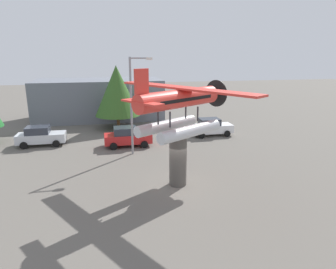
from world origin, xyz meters
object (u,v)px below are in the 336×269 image
at_px(tree_east, 117,91).
at_px(streetlight_primary, 134,99).
at_px(display_pedestal, 178,160).
at_px(car_far_white, 211,127).
at_px(car_near_silver, 41,136).
at_px(floatplane_monument, 180,107).
at_px(car_mid_red, 127,137).
at_px(storefront_building, 100,99).

bearing_deg(tree_east, streetlight_primary, -84.31).
distance_m(display_pedestal, car_far_white, 12.54).
xyz_separation_m(display_pedestal, car_near_silver, (-10.16, 10.85, -0.80)).
relative_size(floatplane_monument, streetlight_primary, 1.19).
xyz_separation_m(car_mid_red, storefront_building, (-2.44, 13.03, 1.59)).
distance_m(floatplane_monument, car_near_silver, 15.46).
height_order(display_pedestal, storefront_building, storefront_building).
bearing_deg(display_pedestal, floatplane_monument, 32.12).
distance_m(car_near_silver, streetlight_primary, 9.85).
bearing_deg(storefront_building, car_far_white, -45.11).
relative_size(display_pedestal, floatplane_monument, 0.36).
relative_size(floatplane_monument, storefront_building, 0.60).
relative_size(car_mid_red, tree_east, 0.61).
height_order(display_pedestal, car_near_silver, display_pedestal).
relative_size(car_near_silver, streetlight_primary, 0.53).
height_order(car_near_silver, car_far_white, same).
relative_size(streetlight_primary, tree_east, 1.14).
relative_size(car_near_silver, tree_east, 0.61).
distance_m(display_pedestal, storefront_building, 22.55).
distance_m(floatplane_monument, storefront_building, 22.64).
distance_m(car_far_white, streetlight_primary, 9.91).
bearing_deg(car_near_silver, car_mid_red, -13.69).
bearing_deg(car_far_white, car_mid_red, -167.51).
distance_m(storefront_building, tree_east, 6.75).
xyz_separation_m(streetlight_primary, tree_east, (-0.91, 9.09, -0.35)).
bearing_deg(car_near_silver, car_far_white, 0.13).
xyz_separation_m(car_mid_red, tree_east, (-0.47, 6.81, 3.34)).
bearing_deg(car_mid_red, car_far_white, 12.49).
bearing_deg(tree_east, storefront_building, 107.61).
bearing_deg(car_mid_red, display_pedestal, -74.62).
height_order(display_pedestal, tree_east, tree_east).
height_order(display_pedestal, streetlight_primary, streetlight_primary).
xyz_separation_m(display_pedestal, streetlight_primary, (-2.03, 6.70, 2.89)).
bearing_deg(floatplane_monument, storefront_building, 70.77).
distance_m(car_mid_red, tree_east, 7.60).
distance_m(car_far_white, tree_east, 10.86).
bearing_deg(car_far_white, car_near_silver, -179.87).
bearing_deg(car_mid_red, car_near_silver, 166.31).
xyz_separation_m(car_near_silver, car_far_white, (16.33, 0.04, 0.00)).
height_order(streetlight_primary, tree_east, streetlight_primary).
relative_size(car_mid_red, storefront_building, 0.27).
distance_m(floatplane_monument, car_far_white, 13.07).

